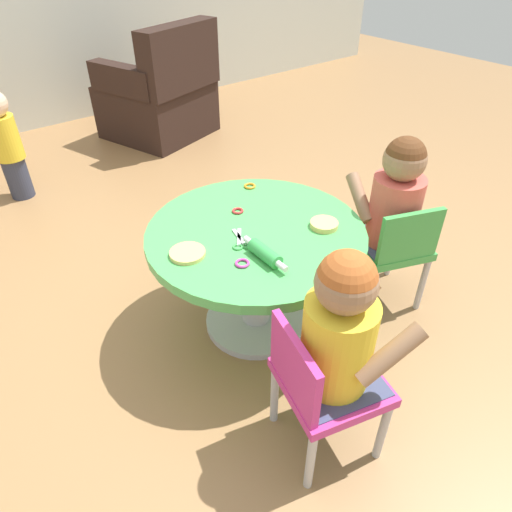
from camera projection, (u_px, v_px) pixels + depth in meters
name	position (u px, v px, depth m)	size (l,w,h in m)	color
ground_plane	(256.00, 322.00, 2.05)	(10.00, 10.00, 0.00)	#9E7247
craft_table	(256.00, 256.00, 1.83)	(0.85, 0.85, 0.49)	silver
child_chair_left	(322.00, 383.00, 1.41)	(0.37, 0.37, 0.54)	#B7B7BC
seated_child_left	(341.00, 328.00, 1.29)	(0.41, 0.35, 0.51)	#3F4772
child_chair_right	(392.00, 247.00, 1.99)	(0.39, 0.39, 0.54)	#B7B7BC
seated_child_right	(396.00, 197.00, 1.88)	(0.37, 0.42, 0.51)	#3F4772
armchair_dark	(161.00, 97.00, 3.60)	(0.89, 0.90, 0.85)	black
toddler_standing	(6.00, 143.00, 2.75)	(0.17, 0.17, 0.67)	#33384C
rolling_pin	(265.00, 253.00, 1.60)	(0.05, 0.23, 0.05)	green
craft_scissors	(241.00, 242.00, 1.69)	(0.11, 0.14, 0.01)	silver
playdough_blob_0	(324.00, 224.00, 1.77)	(0.11, 0.11, 0.02)	#F2CC72
playdough_blob_1	(187.00, 253.00, 1.63)	(0.13, 0.13, 0.01)	#F2CC72
cookie_cutter_0	(238.00, 211.00, 1.87)	(0.05, 0.05, 0.01)	red
cookie_cutter_1	(250.00, 186.00, 2.03)	(0.05, 0.05, 0.01)	orange
cookie_cutter_2	(242.00, 263.00, 1.59)	(0.05, 0.05, 0.01)	#D83FA5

